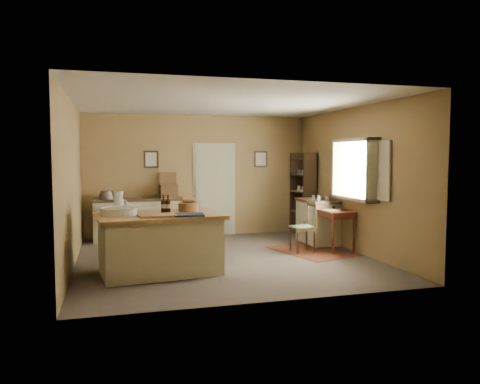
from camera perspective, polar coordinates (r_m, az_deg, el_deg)
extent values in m
plane|color=#4D433B|center=(8.26, -1.83, -8.13)|extent=(5.00, 5.00, 0.00)
cube|color=olive|center=(10.51, -5.05, 1.98)|extent=(5.00, 0.10, 2.70)
cube|color=olive|center=(5.68, 4.08, -0.07)|extent=(5.00, 0.10, 2.70)
cube|color=olive|center=(7.87, -19.84, 0.93)|extent=(0.10, 5.00, 2.70)
cube|color=olive|center=(8.99, 13.84, 1.46)|extent=(0.10, 5.00, 2.70)
plane|color=silver|center=(8.11, -1.87, 10.83)|extent=(5.00, 5.00, 0.00)
cube|color=#A6A98E|center=(10.57, -3.14, 0.40)|extent=(0.97, 0.06, 2.11)
cube|color=black|center=(10.35, -10.79, 3.93)|extent=(0.32, 0.02, 0.38)
cube|color=beige|center=(10.34, -10.78, 3.93)|extent=(0.24, 0.01, 0.30)
cube|color=black|center=(10.84, 2.53, 4.02)|extent=(0.32, 0.02, 0.38)
cube|color=beige|center=(10.83, 2.55, 4.02)|extent=(0.24, 0.01, 0.30)
cube|color=#B3B091|center=(8.78, 13.72, -0.77)|extent=(0.25, 1.32, 0.06)
cube|color=#B3B091|center=(8.75, 13.85, 6.16)|extent=(0.25, 1.32, 0.06)
cube|color=white|center=(8.81, 14.47, 2.69)|extent=(0.01, 1.20, 1.00)
cube|color=#B3B091|center=(8.09, 17.15, 2.50)|extent=(0.04, 0.35, 1.00)
cube|color=#B3B091|center=(9.51, 11.82, 2.85)|extent=(0.04, 0.35, 1.00)
cube|color=#B3B091|center=(7.31, -9.76, -6.44)|extent=(1.84, 1.27, 0.85)
cube|color=olive|center=(7.24, -9.81, -2.90)|extent=(1.98, 1.42, 0.06)
cylinder|color=white|center=(7.14, -14.53, -2.38)|extent=(0.54, 0.54, 0.11)
cube|color=olive|center=(6.93, -10.06, -2.84)|extent=(0.58, 0.44, 0.03)
cube|color=black|center=(6.98, -6.22, -2.78)|extent=(0.46, 0.38, 0.02)
cylinder|color=brown|center=(7.47, -6.29, -1.86)|extent=(0.32, 0.32, 0.14)
cylinder|color=black|center=(7.30, -9.32, -1.44)|extent=(0.08, 0.08, 0.29)
cylinder|color=black|center=(7.30, -8.76, -1.44)|extent=(0.08, 0.08, 0.29)
cube|color=#B3B091|center=(10.14, -12.24, -3.44)|extent=(1.83, 0.50, 0.85)
cube|color=#332319|center=(10.09, -12.29, -0.91)|extent=(1.87, 0.53, 0.05)
cube|color=#4F341B|center=(10.13, -8.67, 0.10)|extent=(0.37, 0.28, 0.28)
cylinder|color=#59544F|center=(10.07, -15.95, -0.33)|extent=(0.31, 0.31, 0.18)
cube|color=#432311|center=(9.00, 8.85, -7.11)|extent=(1.46, 1.82, 0.01)
cube|color=#34140D|center=(9.09, 11.44, -2.26)|extent=(0.51, 0.83, 0.03)
cube|color=#34140D|center=(9.10, 11.43, -2.70)|extent=(0.45, 0.77, 0.10)
cube|color=silver|center=(9.07, 11.16, -2.16)|extent=(0.22, 0.30, 0.01)
cylinder|color=black|center=(9.34, 11.36, -1.84)|extent=(0.05, 0.05, 0.05)
cylinder|color=#34140D|center=(8.72, 11.26, -5.13)|extent=(0.04, 0.04, 0.72)
cylinder|color=#34140D|center=(8.92, 13.71, -4.96)|extent=(0.04, 0.04, 0.72)
cylinder|color=#34140D|center=(9.39, 9.21, -4.43)|extent=(0.04, 0.04, 0.72)
cylinder|color=#34140D|center=(9.57, 11.53, -4.29)|extent=(0.04, 0.04, 0.72)
cube|color=#B3B091|center=(9.80, 9.42, -3.67)|extent=(0.55, 1.00, 0.85)
cube|color=#332319|center=(9.75, 9.46, -1.05)|extent=(0.58, 1.04, 0.05)
cylinder|color=silver|center=(9.60, 9.68, -0.72)|extent=(0.24, 0.24, 0.09)
cube|color=black|center=(10.36, 8.55, -0.39)|extent=(0.32, 0.04, 1.87)
cube|color=black|center=(11.10, 6.87, -0.06)|extent=(0.32, 0.04, 1.87)
cube|color=black|center=(10.79, 8.41, -0.20)|extent=(0.02, 0.84, 1.87)
cube|color=black|center=(10.83, 7.64, -4.90)|extent=(0.32, 0.80, 0.03)
cube|color=black|center=(10.77, 7.66, -2.45)|extent=(0.32, 0.80, 0.03)
cube|color=black|center=(10.72, 7.69, 0.03)|extent=(0.32, 0.80, 0.03)
cube|color=black|center=(10.70, 7.71, 2.02)|extent=(0.32, 0.80, 0.03)
cube|color=black|center=(10.69, 7.73, 4.03)|extent=(0.32, 0.80, 0.03)
cylinder|color=white|center=(10.72, 7.69, 0.35)|extent=(0.12, 0.12, 0.11)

